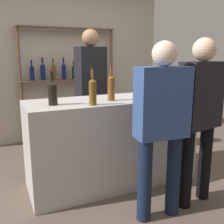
{
  "coord_description": "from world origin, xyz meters",
  "views": [
    {
      "loc": [
        -1.18,
        -2.6,
        1.47
      ],
      "look_at": [
        0.0,
        0.0,
        0.83
      ],
      "focal_mm": 42.0,
      "sensor_mm": 36.0,
      "label": 1
    }
  ],
  "objects_px": {
    "counter_bottle_2": "(111,87)",
    "server_behind_counter": "(91,82)",
    "counter_bottle_3": "(164,83)",
    "wine_glass": "(144,87)",
    "cork_jar": "(178,90)",
    "counter_bottle_4": "(53,92)",
    "customer_center": "(162,120)",
    "counter_bottle_0": "(163,86)",
    "customer_right": "(200,111)",
    "counter_bottle_1": "(93,91)"
  },
  "relations": [
    {
      "from": "counter_bottle_4",
      "to": "customer_center",
      "type": "height_order",
      "value": "customer_center"
    },
    {
      "from": "counter_bottle_4",
      "to": "counter_bottle_3",
      "type": "bearing_deg",
      "value": 8.35
    },
    {
      "from": "counter_bottle_3",
      "to": "cork_jar",
      "type": "distance_m",
      "value": 0.3
    },
    {
      "from": "counter_bottle_0",
      "to": "counter_bottle_1",
      "type": "distance_m",
      "value": 0.95
    },
    {
      "from": "counter_bottle_0",
      "to": "counter_bottle_2",
      "type": "xyz_separation_m",
      "value": [
        -0.67,
        -0.01,
        0.02
      ]
    },
    {
      "from": "customer_center",
      "to": "server_behind_counter",
      "type": "height_order",
      "value": "server_behind_counter"
    },
    {
      "from": "wine_glass",
      "to": "customer_right",
      "type": "distance_m",
      "value": 0.7
    },
    {
      "from": "counter_bottle_3",
      "to": "counter_bottle_4",
      "type": "relative_size",
      "value": 0.98
    },
    {
      "from": "counter_bottle_0",
      "to": "customer_right",
      "type": "xyz_separation_m",
      "value": [
        -0.05,
        -0.68,
        -0.16
      ]
    },
    {
      "from": "counter_bottle_1",
      "to": "server_behind_counter",
      "type": "xyz_separation_m",
      "value": [
        0.41,
        1.18,
        -0.05
      ]
    },
    {
      "from": "counter_bottle_0",
      "to": "counter_bottle_4",
      "type": "height_order",
      "value": "counter_bottle_4"
    },
    {
      "from": "counter_bottle_1",
      "to": "cork_jar",
      "type": "distance_m",
      "value": 1.09
    },
    {
      "from": "server_behind_counter",
      "to": "counter_bottle_1",
      "type": "bearing_deg",
      "value": -34.03
    },
    {
      "from": "customer_right",
      "to": "counter_bottle_1",
      "type": "bearing_deg",
      "value": 49.9
    },
    {
      "from": "counter_bottle_0",
      "to": "counter_bottle_1",
      "type": "xyz_separation_m",
      "value": [
        -0.93,
        -0.17,
        0.02
      ]
    },
    {
      "from": "wine_glass",
      "to": "counter_bottle_0",
      "type": "bearing_deg",
      "value": 6.72
    },
    {
      "from": "cork_jar",
      "to": "customer_right",
      "type": "relative_size",
      "value": 0.1
    },
    {
      "from": "counter_bottle_1",
      "to": "counter_bottle_2",
      "type": "height_order",
      "value": "counter_bottle_2"
    },
    {
      "from": "counter_bottle_1",
      "to": "wine_glass",
      "type": "bearing_deg",
      "value": 11.51
    },
    {
      "from": "cork_jar",
      "to": "server_behind_counter",
      "type": "distance_m",
      "value": 1.29
    },
    {
      "from": "counter_bottle_3",
      "to": "counter_bottle_4",
      "type": "xyz_separation_m",
      "value": [
        -1.45,
        -0.21,
        0.0
      ]
    },
    {
      "from": "counter_bottle_0",
      "to": "counter_bottle_2",
      "type": "relative_size",
      "value": 0.89
    },
    {
      "from": "counter_bottle_2",
      "to": "customer_right",
      "type": "bearing_deg",
      "value": -47.15
    },
    {
      "from": "cork_jar",
      "to": "customer_center",
      "type": "distance_m",
      "value": 0.94
    },
    {
      "from": "counter_bottle_3",
      "to": "server_behind_counter",
      "type": "xyz_separation_m",
      "value": [
        -0.69,
        0.8,
        -0.03
      ]
    },
    {
      "from": "counter_bottle_3",
      "to": "wine_glass",
      "type": "relative_size",
      "value": 2.0
    },
    {
      "from": "customer_center",
      "to": "server_behind_counter",
      "type": "bearing_deg",
      "value": 4.87
    },
    {
      "from": "counter_bottle_0",
      "to": "counter_bottle_1",
      "type": "relative_size",
      "value": 0.93
    },
    {
      "from": "counter_bottle_4",
      "to": "wine_glass",
      "type": "distance_m",
      "value": 1.01
    },
    {
      "from": "counter_bottle_1",
      "to": "counter_bottle_3",
      "type": "distance_m",
      "value": 1.16
    },
    {
      "from": "counter_bottle_1",
      "to": "server_behind_counter",
      "type": "bearing_deg",
      "value": 70.72
    },
    {
      "from": "counter_bottle_1",
      "to": "customer_right",
      "type": "distance_m",
      "value": 1.04
    },
    {
      "from": "counter_bottle_3",
      "to": "wine_glass",
      "type": "bearing_deg",
      "value": -151.11
    },
    {
      "from": "counter_bottle_2",
      "to": "customer_center",
      "type": "height_order",
      "value": "customer_center"
    },
    {
      "from": "counter_bottle_2",
      "to": "counter_bottle_3",
      "type": "relative_size",
      "value": 1.12
    },
    {
      "from": "counter_bottle_4",
      "to": "customer_right",
      "type": "bearing_deg",
      "value": -28.57
    },
    {
      "from": "counter_bottle_2",
      "to": "customer_right",
      "type": "relative_size",
      "value": 0.23
    },
    {
      "from": "counter_bottle_2",
      "to": "customer_center",
      "type": "xyz_separation_m",
      "value": [
        0.15,
        -0.72,
        -0.21
      ]
    },
    {
      "from": "counter_bottle_4",
      "to": "counter_bottle_1",
      "type": "bearing_deg",
      "value": -24.95
    },
    {
      "from": "counter_bottle_2",
      "to": "counter_bottle_3",
      "type": "height_order",
      "value": "counter_bottle_2"
    },
    {
      "from": "server_behind_counter",
      "to": "customer_right",
      "type": "bearing_deg",
      "value": 0.81
    },
    {
      "from": "counter_bottle_0",
      "to": "wine_glass",
      "type": "xyz_separation_m",
      "value": [
        -0.27,
        -0.03,
        0.0
      ]
    },
    {
      "from": "customer_center",
      "to": "customer_right",
      "type": "height_order",
      "value": "customer_right"
    },
    {
      "from": "counter_bottle_0",
      "to": "counter_bottle_4",
      "type": "distance_m",
      "value": 1.29
    },
    {
      "from": "counter_bottle_3",
      "to": "customer_center",
      "type": "height_order",
      "value": "customer_center"
    },
    {
      "from": "counter_bottle_3",
      "to": "wine_glass",
      "type": "height_order",
      "value": "counter_bottle_3"
    },
    {
      "from": "counter_bottle_0",
      "to": "server_behind_counter",
      "type": "bearing_deg",
      "value": 117.1
    },
    {
      "from": "counter_bottle_2",
      "to": "server_behind_counter",
      "type": "bearing_deg",
      "value": 81.89
    },
    {
      "from": "wine_glass",
      "to": "cork_jar",
      "type": "bearing_deg",
      "value": -7.11
    },
    {
      "from": "counter_bottle_0",
      "to": "customer_center",
      "type": "xyz_separation_m",
      "value": [
        -0.52,
        -0.73,
        -0.19
      ]
    }
  ]
}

